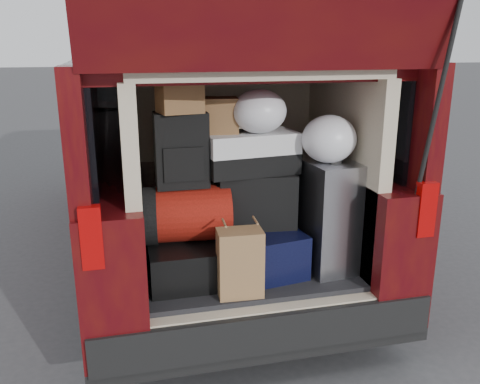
{
  "coord_description": "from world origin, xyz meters",
  "views": [
    {
      "loc": [
        -0.71,
        -2.6,
        1.88
      ],
      "look_at": [
        -0.03,
        0.2,
        1.03
      ],
      "focal_mm": 38.0,
      "sensor_mm": 36.0,
      "label": 1
    }
  ],
  "objects_px": {
    "red_duffel": "(187,213)",
    "backpack": "(181,150)",
    "black_soft_case": "(256,199)",
    "silver_roller": "(325,214)",
    "navy_hardshell": "(251,247)",
    "black_hardshell": "(183,258)",
    "kraft_bag": "(240,263)",
    "twotone_duffel": "(250,153)"
  },
  "relations": [
    {
      "from": "navy_hardshell",
      "to": "kraft_bag",
      "type": "distance_m",
      "value": 0.36
    },
    {
      "from": "kraft_bag",
      "to": "black_soft_case",
      "type": "height_order",
      "value": "black_soft_case"
    },
    {
      "from": "red_duffel",
      "to": "backpack",
      "type": "height_order",
      "value": "backpack"
    },
    {
      "from": "navy_hardshell",
      "to": "red_duffel",
      "type": "xyz_separation_m",
      "value": [
        -0.38,
        -0.01,
        0.25
      ]
    },
    {
      "from": "red_duffel",
      "to": "black_soft_case",
      "type": "relative_size",
      "value": 1.08
    },
    {
      "from": "twotone_duffel",
      "to": "backpack",
      "type": "bearing_deg",
      "value": 178.53
    },
    {
      "from": "silver_roller",
      "to": "kraft_bag",
      "type": "relative_size",
      "value": 1.78
    },
    {
      "from": "navy_hardshell",
      "to": "backpack",
      "type": "xyz_separation_m",
      "value": [
        -0.4,
        0.0,
        0.62
      ]
    },
    {
      "from": "navy_hardshell",
      "to": "black_soft_case",
      "type": "xyz_separation_m",
      "value": [
        0.04,
        0.03,
        0.29
      ]
    },
    {
      "from": "silver_roller",
      "to": "backpack",
      "type": "relative_size",
      "value": 1.59
    },
    {
      "from": "silver_roller",
      "to": "twotone_duffel",
      "type": "height_order",
      "value": "twotone_duffel"
    },
    {
      "from": "kraft_bag",
      "to": "red_duffel",
      "type": "relative_size",
      "value": 0.76
    },
    {
      "from": "silver_roller",
      "to": "black_soft_case",
      "type": "xyz_separation_m",
      "value": [
        -0.4,
        0.1,
        0.09
      ]
    },
    {
      "from": "navy_hardshell",
      "to": "black_hardshell",
      "type": "bearing_deg",
      "value": 172.95
    },
    {
      "from": "silver_roller",
      "to": "red_duffel",
      "type": "distance_m",
      "value": 0.83
    },
    {
      "from": "black_hardshell",
      "to": "black_soft_case",
      "type": "relative_size",
      "value": 1.25
    },
    {
      "from": "black_hardshell",
      "to": "backpack",
      "type": "bearing_deg",
      "value": 47.04
    },
    {
      "from": "navy_hardshell",
      "to": "black_soft_case",
      "type": "height_order",
      "value": "black_soft_case"
    },
    {
      "from": "silver_roller",
      "to": "navy_hardshell",
      "type": "bearing_deg",
      "value": 164.79
    },
    {
      "from": "kraft_bag",
      "to": "black_hardshell",
      "type": "bearing_deg",
      "value": 134.2
    },
    {
      "from": "kraft_bag",
      "to": "twotone_duffel",
      "type": "distance_m",
      "value": 0.65
    },
    {
      "from": "red_duffel",
      "to": "navy_hardshell",
      "type": "bearing_deg",
      "value": 7.25
    },
    {
      "from": "kraft_bag",
      "to": "red_duffel",
      "type": "distance_m",
      "value": 0.44
    },
    {
      "from": "black_hardshell",
      "to": "black_soft_case",
      "type": "distance_m",
      "value": 0.55
    },
    {
      "from": "kraft_bag",
      "to": "twotone_duffel",
      "type": "height_order",
      "value": "twotone_duffel"
    },
    {
      "from": "black_soft_case",
      "to": "backpack",
      "type": "relative_size",
      "value": 1.09
    },
    {
      "from": "black_hardshell",
      "to": "red_duffel",
      "type": "height_order",
      "value": "red_duffel"
    },
    {
      "from": "silver_roller",
      "to": "red_duffel",
      "type": "relative_size",
      "value": 1.36
    },
    {
      "from": "black_hardshell",
      "to": "backpack",
      "type": "height_order",
      "value": "backpack"
    },
    {
      "from": "backpack",
      "to": "twotone_duffel",
      "type": "xyz_separation_m",
      "value": [
        0.4,
        0.04,
        -0.04
      ]
    },
    {
      "from": "black_soft_case",
      "to": "backpack",
      "type": "distance_m",
      "value": 0.55
    },
    {
      "from": "navy_hardshell",
      "to": "red_duffel",
      "type": "bearing_deg",
      "value": 173.44
    },
    {
      "from": "navy_hardshell",
      "to": "silver_roller",
      "type": "height_order",
      "value": "silver_roller"
    },
    {
      "from": "navy_hardshell",
      "to": "silver_roller",
      "type": "distance_m",
      "value": 0.49
    },
    {
      "from": "navy_hardshell",
      "to": "kraft_bag",
      "type": "bearing_deg",
      "value": -123.52
    },
    {
      "from": "black_hardshell",
      "to": "twotone_duffel",
      "type": "xyz_separation_m",
      "value": [
        0.42,
        0.05,
        0.6
      ]
    },
    {
      "from": "backpack",
      "to": "twotone_duffel",
      "type": "height_order",
      "value": "backpack"
    },
    {
      "from": "backpack",
      "to": "silver_roller",
      "type": "bearing_deg",
      "value": -4.19
    },
    {
      "from": "black_soft_case",
      "to": "black_hardshell",
      "type": "bearing_deg",
      "value": -168.02
    },
    {
      "from": "backpack",
      "to": "navy_hardshell",
      "type": "bearing_deg",
      "value": 0.42
    },
    {
      "from": "navy_hardshell",
      "to": "twotone_duffel",
      "type": "distance_m",
      "value": 0.58
    },
    {
      "from": "kraft_bag",
      "to": "backpack",
      "type": "relative_size",
      "value": 0.89
    }
  ]
}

